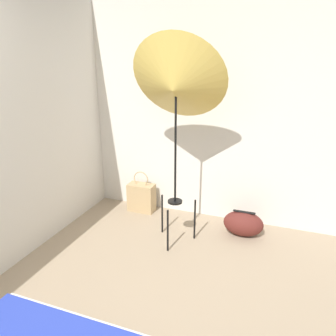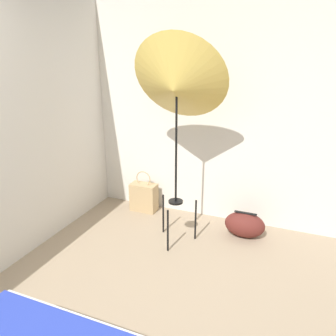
% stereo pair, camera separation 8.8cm
% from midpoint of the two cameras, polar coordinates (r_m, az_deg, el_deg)
% --- Properties ---
extents(wall_back, '(8.00, 0.05, 2.60)m').
position_cam_midpoint_polar(wall_back, '(3.82, 6.20, 9.81)').
color(wall_back, silver).
rests_on(wall_back, ground_plane).
extents(photo_umbrella, '(0.94, 0.66, 2.11)m').
position_cam_midpoint_polar(photo_umbrella, '(3.13, 0.56, 14.25)').
color(photo_umbrella, black).
rests_on(photo_umbrella, ground_plane).
extents(tote_bag, '(0.34, 0.18, 0.53)m').
position_cam_midpoint_polar(tote_bag, '(4.23, -5.23, -5.07)').
color(tote_bag, tan).
rests_on(tote_bag, ground_plane).
extents(duffel_bag, '(0.44, 0.28, 0.29)m').
position_cam_midpoint_polar(duffel_bag, '(3.77, 12.31, -9.43)').
color(duffel_bag, '#5B231E').
rests_on(duffel_bag, ground_plane).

